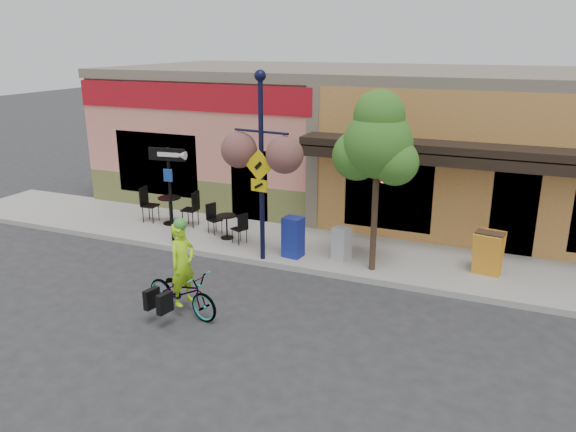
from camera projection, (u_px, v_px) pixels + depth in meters
The scene contains 14 objects.
ground at pixel (300, 282), 13.06m from camera, with size 90.00×90.00×0.00m, color #2D2D30.
sidewalk at pixel (328, 250), 14.79m from camera, with size 24.00×3.00×0.15m, color #9E9B93.
curb at pixel (308, 270), 13.52m from camera, with size 24.00×0.12×0.15m, color #A8A59E.
building at pixel (382, 137), 18.97m from camera, with size 18.20×8.20×4.50m, color #E1816F, non-canonical shape.
bicycle at pixel (182, 292), 11.41m from camera, with size 0.63×1.82×0.96m, color maroon.
cyclist_rider at pixel (183, 276), 11.28m from camera, with size 0.62×0.41×1.71m, color #B5FF1A.
lamp_post at pixel (262, 169), 13.36m from camera, with size 1.47×0.59×4.60m, color black, non-canonical shape.
one_way_sign at pixel (171, 197), 14.64m from camera, with size 1.00×0.22×2.62m, color black, non-canonical shape.
cafe_set_left at pixel (170, 207), 16.55m from camera, with size 1.78×0.89×1.07m, color black, non-canonical shape.
cafe_set_right at pixel (227, 223), 15.36m from camera, with size 1.45×0.72×0.87m, color black, non-canonical shape.
newspaper_box_blue at pixel (293, 237), 14.05m from camera, with size 0.46×0.41×1.03m, color navy, non-canonical shape.
newspaper_box_grey at pixel (341, 244), 13.85m from camera, with size 0.39×0.35×0.84m, color #AFAFAF, non-canonical shape.
street_tree at pixel (376, 182), 12.75m from camera, with size 1.67×1.67×4.27m, color #3D7A26, non-canonical shape.
sandwich_board at pixel (486, 256), 12.81m from camera, with size 0.62×0.46×1.04m, color orange, non-canonical shape.
Camera 1 is at (4.41, -11.16, 5.38)m, focal length 35.00 mm.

